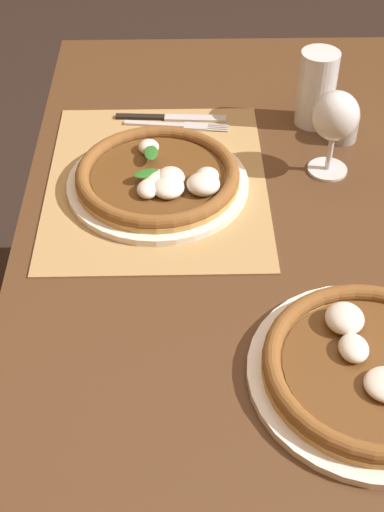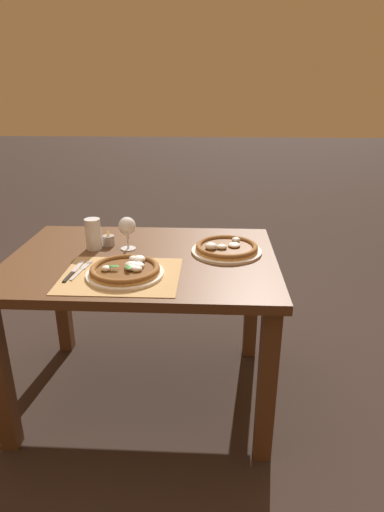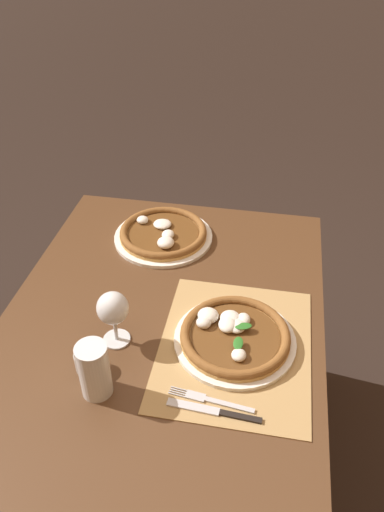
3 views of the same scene
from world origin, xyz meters
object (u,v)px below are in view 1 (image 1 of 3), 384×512
pint_glass (316,90)px  fork (177,125)px  wine_glass (335,119)px  pizza_far (371,368)px  knife (171,118)px  pizza_near (159,178)px  votive_candle (343,128)px

pint_glass → fork: (0.02, -0.26, -0.06)m
wine_glass → pizza_far: bearing=-2.3°
pint_glass → fork: pint_glass is taller
wine_glass → knife: bearing=-121.8°
knife → pizza_far: bearing=22.4°
pint_glass → knife: 0.28m
pizza_near → pizza_far: pizza_near is taller
pint_glass → pizza_near: bearing=-54.8°
pint_glass → votive_candle: (0.06, 0.05, -0.05)m
pizza_far → wine_glass: size_ratio=2.07×
fork → knife: bearing=-158.2°
pizza_far → fork: pizza_far is taller
wine_glass → votive_candle: size_ratio=2.15×
wine_glass → knife: (-0.17, -0.28, -0.10)m
pint_glass → knife: pint_glass is taller
fork → knife: size_ratio=0.93×
pizza_far → pint_glass: (-0.62, 0.01, 0.05)m
pizza_far → votive_candle: (-0.56, 0.06, 0.00)m
pizza_near → wine_glass: 0.31m
pint_glass → votive_candle: size_ratio=2.01×
wine_glass → votive_candle: bearing=157.0°
wine_glass → knife: 0.34m
pizza_near → votive_candle: votive_candle is taller
pizza_far → votive_candle: 0.56m
wine_glass → pint_glass: (-0.16, -0.00, -0.04)m
pizza_far → fork: bearing=-157.6°
pint_glass → knife: (-0.01, -0.27, -0.06)m
pizza_far → knife: size_ratio=1.49×
pint_glass → fork: size_ratio=0.72×
wine_glass → fork: size_ratio=0.77×
pizza_near → fork: size_ratio=1.55×
wine_glass → votive_candle: wine_glass is taller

